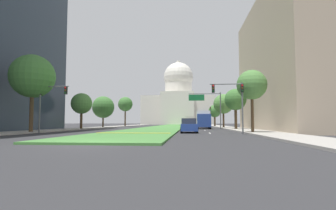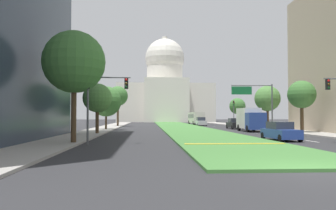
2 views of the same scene
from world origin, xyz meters
name	(u,v)px [view 1 (image 1 of 2)]	position (x,y,z in m)	size (l,w,h in m)	color
ground_plane	(169,127)	(0.00, 55.05, 0.00)	(260.00, 260.00, 0.00)	#2B2B2D
grass_median	(168,127)	(0.00, 49.54, 0.07)	(8.00, 99.09, 0.14)	#427A38
median_curb_nose	(133,133)	(0.00, 11.41, 0.16)	(7.20, 0.50, 0.04)	gold
lane_dashes_right	(199,127)	(7.60, 48.66, 0.00)	(0.16, 67.04, 0.01)	silver
sidewalk_left	(107,127)	(-13.20, 44.04, 0.07)	(4.00, 99.09, 0.15)	#9E9991
sidewalk_right	(226,127)	(13.20, 44.04, 0.07)	(4.00, 99.09, 0.15)	#9E9991
midrise_block_right	(301,64)	(21.33, 24.74, 9.55)	(12.25, 26.95, 19.09)	tan
capitol_building	(178,102)	(0.00, 109.35, 10.88)	(33.09, 24.03, 30.68)	silver
traffic_light_near_left	(47,98)	(-9.86, 13.30, 3.80)	(3.34, 0.35, 5.20)	#515456
traffic_light_near_right	(234,96)	(9.86, 13.12, 3.80)	(3.34, 0.35, 5.20)	#515456
traffic_light_far_right	(210,114)	(10.70, 53.58, 3.31)	(0.28, 0.35, 5.20)	#515456
overhead_guide_sign	(208,103)	(8.73, 33.38, 4.66)	(5.78, 0.20, 6.50)	#515456
street_tree_left_near	(33,77)	(-11.80, 13.57, 6.22)	(4.75, 4.75, 8.62)	#4C3823
street_tree_right_near	(252,85)	(12.12, 15.11, 5.19)	(3.21, 3.21, 6.83)	#4C3823
street_tree_left_mid	(82,104)	(-11.98, 26.98, 4.17)	(3.35, 3.35, 5.87)	#4C3823
street_tree_right_mid	(235,100)	(12.62, 28.07, 4.71)	(3.40, 3.40, 6.46)	#4C3823
street_tree_left_far	(103,107)	(-12.35, 38.53, 4.26)	(4.50, 4.50, 6.52)	#4C3823
street_tree_right_far	(223,104)	(12.04, 38.38, 4.76)	(3.89, 3.89, 6.73)	#4C3823
street_tree_left_distant	(125,104)	(-12.07, 55.58, 6.02)	(3.93, 3.93, 8.02)	#4C3823
street_tree_right_distant	(215,111)	(11.98, 55.66, 4.05)	(3.26, 3.26, 5.72)	#4C3823
sedan_lead_stopped	(189,126)	(5.30, 16.40, 0.77)	(2.07, 4.70, 1.63)	navy
sedan_midblock	(202,124)	(7.95, 42.20, 0.81)	(1.98, 4.55, 1.74)	black
sedan_distant	(189,123)	(5.13, 59.56, 0.85)	(1.92, 4.54, 1.84)	#BCBCC1
box_truck_delivery	(203,119)	(7.81, 33.33, 1.68)	(2.40, 6.40, 3.20)	navy
city_bus	(189,120)	(5.30, 68.08, 1.77)	(2.62, 11.00, 2.95)	beige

